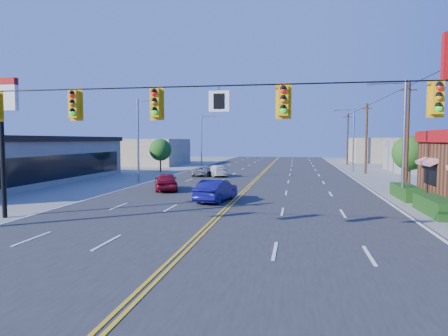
% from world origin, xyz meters
% --- Properties ---
extents(ground, '(160.00, 160.00, 0.00)m').
position_xyz_m(ground, '(0.00, 0.00, 0.00)').
color(ground, gray).
rests_on(ground, ground).
extents(road, '(20.00, 120.00, 0.06)m').
position_xyz_m(road, '(0.00, 20.00, 0.03)').
color(road, '#2D2D30').
rests_on(road, ground).
extents(signal_span, '(24.32, 0.34, 9.00)m').
position_xyz_m(signal_span, '(-0.12, 0.00, 4.89)').
color(signal_span, '#47301E').
rests_on(signal_span, ground).
extents(strip_mall, '(10.40, 26.40, 4.40)m').
position_xyz_m(strip_mall, '(-22.00, 18.00, 2.25)').
color(strip_mall, tan).
rests_on(strip_mall, ground).
extents(pizza_hut_sign, '(1.90, 0.30, 6.85)m').
position_xyz_m(pizza_hut_sign, '(-11.00, 4.00, 5.18)').
color(pizza_hut_sign, black).
rests_on(pizza_hut_sign, ground).
extents(streetlight_se, '(2.55, 0.25, 8.00)m').
position_xyz_m(streetlight_se, '(10.79, 14.00, 4.51)').
color(streetlight_se, gray).
rests_on(streetlight_se, ground).
extents(streetlight_ne, '(2.55, 0.25, 8.00)m').
position_xyz_m(streetlight_ne, '(10.79, 38.00, 4.51)').
color(streetlight_ne, gray).
rests_on(streetlight_ne, ground).
extents(streetlight_sw, '(2.55, 0.25, 8.00)m').
position_xyz_m(streetlight_sw, '(-10.79, 22.00, 4.51)').
color(streetlight_sw, gray).
rests_on(streetlight_sw, ground).
extents(streetlight_nw, '(2.55, 0.25, 8.00)m').
position_xyz_m(streetlight_nw, '(-10.79, 48.00, 4.51)').
color(streetlight_nw, gray).
rests_on(streetlight_nw, ground).
extents(utility_pole_near, '(0.28, 0.28, 8.40)m').
position_xyz_m(utility_pole_near, '(12.20, 18.00, 4.20)').
color(utility_pole_near, '#47301E').
rests_on(utility_pole_near, ground).
extents(utility_pole_mid, '(0.28, 0.28, 8.40)m').
position_xyz_m(utility_pole_mid, '(12.20, 36.00, 4.20)').
color(utility_pole_mid, '#47301E').
rests_on(utility_pole_mid, ground).
extents(utility_pole_far, '(0.28, 0.28, 8.40)m').
position_xyz_m(utility_pole_far, '(12.20, 54.00, 4.20)').
color(utility_pole_far, '#47301E').
rests_on(utility_pole_far, ground).
extents(tree_kfc_rear, '(2.94, 2.94, 4.41)m').
position_xyz_m(tree_kfc_rear, '(13.50, 22.00, 2.93)').
color(tree_kfc_rear, '#47301E').
rests_on(tree_kfc_rear, ground).
extents(tree_west, '(2.80, 2.80, 4.20)m').
position_xyz_m(tree_west, '(-13.00, 34.00, 2.79)').
color(tree_west, '#47301E').
rests_on(tree_west, ground).
extents(bld_east_mid, '(12.00, 10.00, 4.00)m').
position_xyz_m(bld_east_mid, '(22.00, 40.00, 2.00)').
color(bld_east_mid, gray).
rests_on(bld_east_mid, ground).
extents(bld_west_far, '(11.00, 12.00, 4.20)m').
position_xyz_m(bld_west_far, '(-20.00, 48.00, 2.10)').
color(bld_west_far, tan).
rests_on(bld_west_far, ground).
extents(bld_east_far, '(10.00, 10.00, 4.40)m').
position_xyz_m(bld_east_far, '(19.00, 62.00, 2.20)').
color(bld_east_far, tan).
rests_on(bld_east_far, ground).
extents(car_magenta, '(3.08, 4.57, 1.44)m').
position_xyz_m(car_magenta, '(-6.17, 15.84, 0.72)').
color(car_magenta, maroon).
rests_on(car_magenta, ground).
extents(car_blue, '(2.23, 4.53, 1.43)m').
position_xyz_m(car_blue, '(-1.14, 11.05, 0.71)').
color(car_blue, '#10105E').
rests_on(car_blue, ground).
extents(car_white, '(3.36, 4.64, 1.25)m').
position_xyz_m(car_white, '(-4.59, 28.62, 0.62)').
color(car_white, white).
rests_on(car_white, ground).
extents(car_silver, '(2.21, 4.14, 1.11)m').
position_xyz_m(car_silver, '(-6.16, 28.84, 0.55)').
color(car_silver, '#AEAFB3').
rests_on(car_silver, ground).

